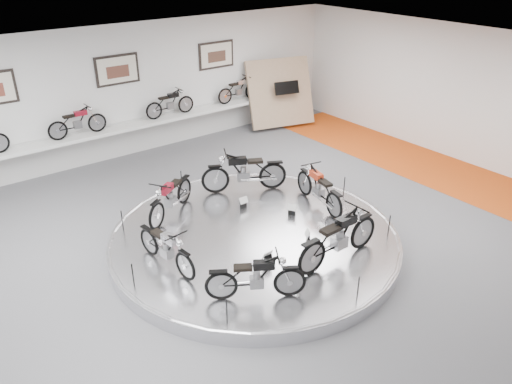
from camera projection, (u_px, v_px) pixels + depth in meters
floor at (263, 251)px, 11.01m from camera, size 16.00×16.00×0.00m
ceiling at (264, 69)px, 9.20m from camera, size 16.00×16.00×0.00m
wall_back at (120, 93)px, 15.05m from camera, size 16.00×0.00×16.00m
wall_right at (479, 99)px, 14.46m from camera, size 0.00×14.00×14.00m
orange_carpet_strip at (443, 172)px, 14.71m from camera, size 2.40×12.60×0.01m
dado_band at (126, 138)px, 15.69m from camera, size 15.68×0.04×1.10m
display_platform at (254, 239)px, 11.15m from camera, size 6.40×6.40×0.30m
platform_rim at (254, 234)px, 11.10m from camera, size 6.40×6.40×0.10m
shelf at (128, 127)px, 15.29m from camera, size 11.00×0.55×0.10m
poster_center at (117, 70)px, 14.71m from camera, size 1.35×0.06×0.88m
poster_right at (216, 55)px, 16.61m from camera, size 1.35×0.06×0.88m
display_panel at (280, 93)px, 17.80m from camera, size 2.56×1.52×2.30m
shelf_bike_b at (77, 124)px, 14.29m from camera, size 1.22×0.43×0.73m
shelf_bike_c at (170, 105)px, 15.92m from camera, size 1.22×0.43×0.73m
shelf_bike_d at (239, 91)px, 17.39m from camera, size 1.22×0.43×0.73m
bike_a at (244, 171)px, 12.73m from camera, size 1.96×1.45×1.10m
bike_b at (171, 197)px, 11.61m from camera, size 1.72×1.38×0.98m
bike_c at (166, 247)px, 9.77m from camera, size 0.72×1.58×0.89m
bike_d at (256, 277)px, 8.89m from camera, size 1.61×1.30×0.91m
bike_e at (339, 237)px, 9.92m from camera, size 1.89×0.70×1.10m
bike_f at (319, 188)px, 12.02m from camera, size 0.90×1.75×0.98m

